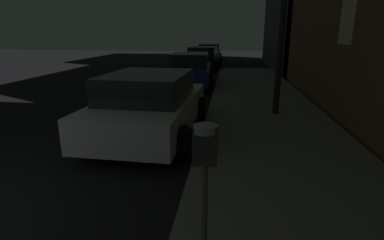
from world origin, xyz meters
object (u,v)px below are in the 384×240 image
car_black (203,58)px  car_silver (209,53)px  car_blue (190,70)px  car_white (150,105)px  parking_meter (205,167)px

car_black → car_silver: (0.00, 5.52, -0.01)m
car_blue → car_black: 6.65m
car_blue → car_silver: same height
car_silver → car_white: bearing=-90.0°
car_blue → car_black: bearing=90.0°
car_black → car_silver: same height
car_blue → car_silver: (0.00, 12.17, -0.01)m
parking_meter → car_black: size_ratio=0.32×
parking_meter → car_blue: size_ratio=0.33×
parking_meter → car_white: (-1.56, 4.12, -0.51)m
parking_meter → car_silver: parking_meter is taller
car_black → car_white: bearing=-90.0°
car_blue → car_black: size_ratio=0.96×
car_blue → car_silver: size_ratio=0.92×
parking_meter → car_black: 17.71m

